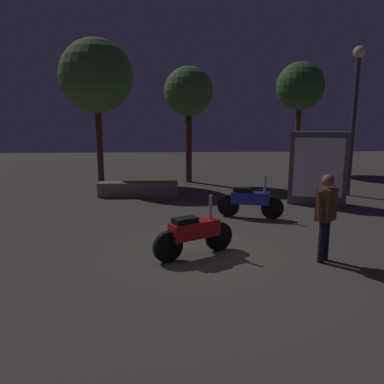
{
  "coord_description": "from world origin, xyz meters",
  "views": [
    {
      "loc": [
        -0.58,
        -6.58,
        2.54
      ],
      "look_at": [
        -0.23,
        0.95,
        1.0
      ],
      "focal_mm": 35.04,
      "sensor_mm": 36.0,
      "label": 1
    }
  ],
  "objects_px": {
    "motorcycle_blue_parked_left": "(250,201)",
    "streetlamp_near": "(355,102)",
    "person_rider_beside": "(326,211)",
    "motorcycle_red_foreground": "(194,233)",
    "kiosk_billboard": "(318,168)"
  },
  "relations": [
    {
      "from": "motorcycle_blue_parked_left",
      "to": "streetlamp_near",
      "type": "distance_m",
      "value": 5.16
    },
    {
      "from": "motorcycle_blue_parked_left",
      "to": "streetlamp_near",
      "type": "height_order",
      "value": "streetlamp_near"
    },
    {
      "from": "streetlamp_near",
      "to": "kiosk_billboard",
      "type": "xyz_separation_m",
      "value": [
        -1.48,
        -1.13,
        -1.9
      ]
    },
    {
      "from": "motorcycle_blue_parked_left",
      "to": "streetlamp_near",
      "type": "bearing_deg",
      "value": 50.2
    },
    {
      "from": "motorcycle_red_foreground",
      "to": "motorcycle_blue_parked_left",
      "type": "relative_size",
      "value": 0.92
    },
    {
      "from": "motorcycle_red_foreground",
      "to": "streetlamp_near",
      "type": "height_order",
      "value": "streetlamp_near"
    },
    {
      "from": "motorcycle_red_foreground",
      "to": "person_rider_beside",
      "type": "height_order",
      "value": "person_rider_beside"
    },
    {
      "from": "person_rider_beside",
      "to": "streetlamp_near",
      "type": "relative_size",
      "value": 0.34
    },
    {
      "from": "kiosk_billboard",
      "to": "motorcycle_blue_parked_left",
      "type": "bearing_deg",
      "value": 49.78
    },
    {
      "from": "streetlamp_near",
      "to": "motorcycle_blue_parked_left",
      "type": "bearing_deg",
      "value": -145.52
    },
    {
      "from": "motorcycle_blue_parked_left",
      "to": "person_rider_beside",
      "type": "xyz_separation_m",
      "value": [
        0.72,
        -2.95,
        0.49
      ]
    },
    {
      "from": "person_rider_beside",
      "to": "streetlamp_near",
      "type": "bearing_deg",
      "value": -72.39
    },
    {
      "from": "motorcycle_red_foreground",
      "to": "kiosk_billboard",
      "type": "height_order",
      "value": "kiosk_billboard"
    },
    {
      "from": "motorcycle_red_foreground",
      "to": "kiosk_billboard",
      "type": "bearing_deg",
      "value": 17.5
    },
    {
      "from": "motorcycle_red_foreground",
      "to": "streetlamp_near",
      "type": "bearing_deg",
      "value": 15.13
    }
  ]
}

